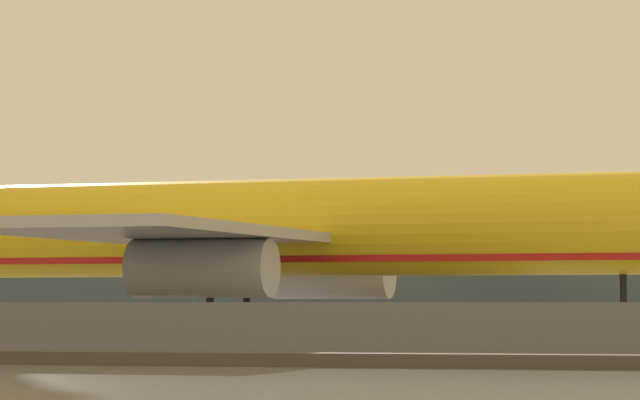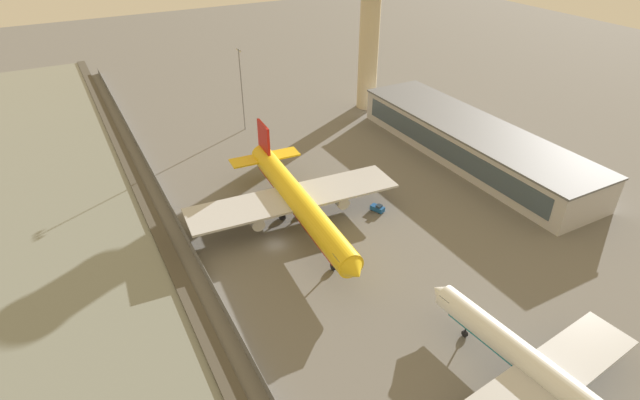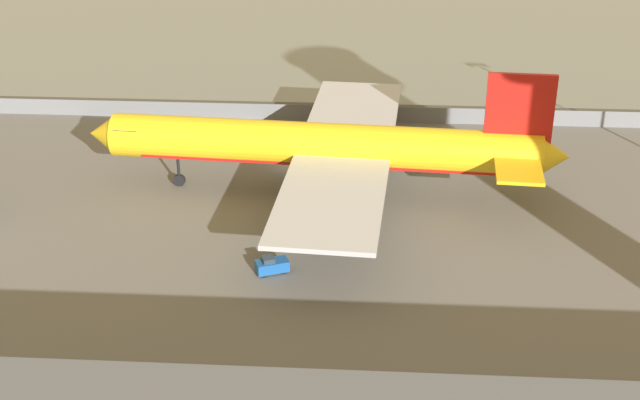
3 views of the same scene
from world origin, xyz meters
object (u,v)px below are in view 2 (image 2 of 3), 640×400
baggage_tug (378,208)px  control_tower (370,28)px  passenger_jet_white_teal (539,370)px  cargo_jet_yellow (297,199)px  apron_light_mast_apron_west (242,86)px

baggage_tug → control_tower: control_tower is taller
passenger_jet_white_teal → baggage_tug: bearing=171.8°
cargo_jet_yellow → baggage_tug: 19.57m
apron_light_mast_apron_west → control_tower: bearing=87.8°
passenger_jet_white_teal → control_tower: control_tower is taller
cargo_jet_yellow → baggage_tug: cargo_jet_yellow is taller
cargo_jet_yellow → apron_light_mast_apron_west: (-53.73, 8.35, 7.77)m
baggage_tug → apron_light_mast_apron_west: apron_light_mast_apron_west is taller
cargo_jet_yellow → passenger_jet_white_teal: size_ratio=1.36×
cargo_jet_yellow → control_tower: control_tower is taller
passenger_jet_white_teal → apron_light_mast_apron_west: bearing=-178.7°
passenger_jet_white_teal → apron_light_mast_apron_west: size_ratio=1.65×
baggage_tug → apron_light_mast_apron_west: bearing=-170.4°
cargo_jet_yellow → apron_light_mast_apron_west: size_ratio=2.23×
cargo_jet_yellow → passenger_jet_white_teal: cargo_jet_yellow is taller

